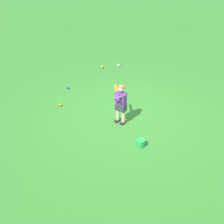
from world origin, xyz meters
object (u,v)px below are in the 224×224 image
(child_batter, at_px, (121,101))
(play_ball_behind_batter, at_px, (68,88))
(toy_bucket, at_px, (141,142))
(play_ball_far_right, at_px, (60,105))
(play_ball_near_batter, at_px, (119,65))
(play_ball_by_bucket, at_px, (102,67))

(child_batter, distance_m, play_ball_behind_batter, 2.45)
(child_batter, relative_size, toy_bucket, 5.00)
(play_ball_behind_batter, height_order, play_ball_far_right, same)
(play_ball_far_right, distance_m, toy_bucket, 2.72)
(play_ball_near_batter, bearing_deg, play_ball_by_bucket, 60.44)
(play_ball_by_bucket, bearing_deg, play_ball_near_batter, -119.56)
(play_ball_by_bucket, xyz_separation_m, toy_bucket, (-3.80, 2.13, 0.05))
(toy_bucket, bearing_deg, play_ball_behind_batter, -5.72)
(child_batter, xyz_separation_m, play_ball_behind_batter, (2.37, -0.03, -0.61))
(play_ball_near_batter, bearing_deg, toy_bucket, 142.91)
(play_ball_behind_batter, xyz_separation_m, play_ball_far_right, (-0.68, 0.73, 0.00))
(play_ball_far_right, relative_size, toy_bucket, 0.37)
(play_ball_far_right, xyz_separation_m, toy_bucket, (-2.69, -0.40, 0.06))
(toy_bucket, bearing_deg, play_ball_far_right, 8.38)
(toy_bucket, bearing_deg, play_ball_by_bucket, -29.26)
(child_batter, xyz_separation_m, play_ball_near_batter, (2.51, -2.34, -0.60))
(child_batter, distance_m, play_ball_far_right, 1.93)
(play_ball_by_bucket, height_order, toy_bucket, toy_bucket)
(play_ball_far_right, distance_m, play_ball_near_batter, 3.15)
(play_ball_behind_batter, relative_size, toy_bucket, 0.37)
(child_batter, xyz_separation_m, toy_bucket, (-0.99, 0.31, -0.55))
(child_batter, height_order, play_ball_far_right, child_batter)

